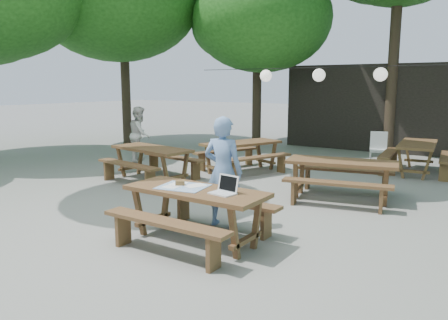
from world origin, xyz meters
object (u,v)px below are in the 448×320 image
at_px(main_picnic_table, 196,214).
at_px(second_person, 140,134).
at_px(picnic_table_nw, 152,163).
at_px(woman, 223,172).
at_px(plastic_chair, 378,156).

bearing_deg(main_picnic_table, second_person, 140.74).
distance_m(picnic_table_nw, woman, 3.67).
height_order(main_picnic_table, woman, woman).
height_order(picnic_table_nw, second_person, second_person).
bearing_deg(main_picnic_table, woman, 95.64).
height_order(picnic_table_nw, plastic_chair, plastic_chair).
distance_m(second_person, plastic_chair, 6.59).
relative_size(woman, plastic_chair, 1.88).
distance_m(picnic_table_nw, plastic_chair, 6.06).
height_order(main_picnic_table, second_person, second_person).
relative_size(main_picnic_table, second_person, 1.29).
bearing_deg(main_picnic_table, picnic_table_nw, 141.20).
relative_size(second_person, plastic_chair, 1.72).
bearing_deg(picnic_table_nw, woman, -21.25).
relative_size(woman, second_person, 1.10).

